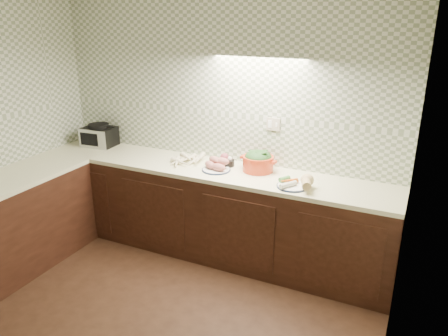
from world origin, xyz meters
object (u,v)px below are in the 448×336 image
at_px(parsnip_pile, 185,160).
at_px(onion_bowl, 226,161).
at_px(toaster_oven, 99,136).
at_px(dutch_oven, 258,161).
at_px(sweet_potato_plate, 217,165).
at_px(veg_plate, 299,182).

height_order(parsnip_pile, onion_bowl, onion_bowl).
xyz_separation_m(toaster_oven, onion_bowl, (1.56, -0.00, -0.07)).
bearing_deg(dutch_oven, sweet_potato_plate, -152.47).
xyz_separation_m(toaster_oven, sweet_potato_plate, (1.53, -0.16, -0.07)).
height_order(parsnip_pile, dutch_oven, dutch_oven).
xyz_separation_m(sweet_potato_plate, onion_bowl, (0.02, 0.15, -0.00)).
distance_m(dutch_oven, veg_plate, 0.52).
height_order(sweet_potato_plate, dutch_oven, dutch_oven).
bearing_deg(toaster_oven, dutch_oven, -4.20).
xyz_separation_m(toaster_oven, veg_plate, (2.36, -0.24, -0.07)).
xyz_separation_m(toaster_oven, dutch_oven, (1.89, -0.01, -0.02)).
height_order(sweet_potato_plate, onion_bowl, onion_bowl).
distance_m(sweet_potato_plate, dutch_oven, 0.39).
xyz_separation_m(sweet_potato_plate, veg_plate, (0.82, -0.08, -0.00)).
distance_m(parsnip_pile, dutch_oven, 0.74).
distance_m(onion_bowl, dutch_oven, 0.34).
bearing_deg(dutch_oven, onion_bowl, -175.76).
bearing_deg(veg_plate, sweet_potato_plate, 174.46).
bearing_deg(sweet_potato_plate, dutch_oven, 22.68).
relative_size(dutch_oven, veg_plate, 1.09).
xyz_separation_m(toaster_oven, parsnip_pile, (1.16, -0.10, -0.08)).
xyz_separation_m(parsnip_pile, dutch_oven, (0.73, 0.10, 0.06)).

